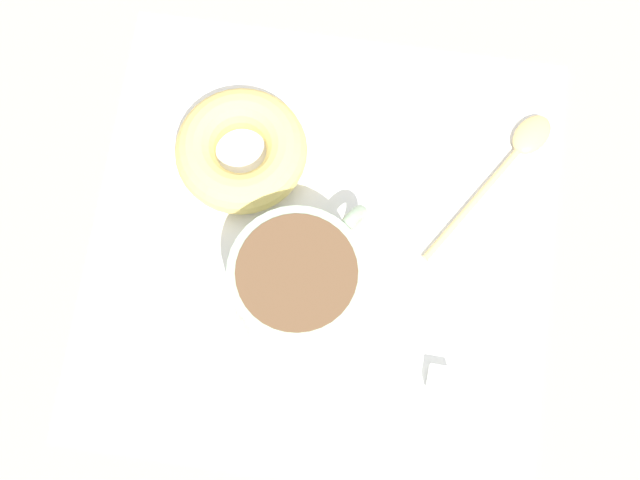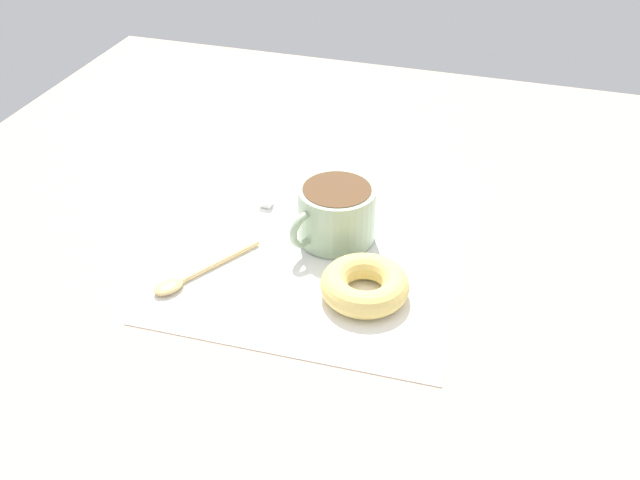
% 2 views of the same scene
% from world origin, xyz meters
% --- Properties ---
extents(ground_plane, '(1.20, 1.20, 0.02)m').
position_xyz_m(ground_plane, '(0.00, 0.00, -0.01)').
color(ground_plane, tan).
extents(napkin, '(0.35, 0.35, 0.00)m').
position_xyz_m(napkin, '(-0.00, -0.01, 0.00)').
color(napkin, white).
rests_on(napkin, ground_plane).
extents(coffee_cup, '(0.12, 0.09, 0.07)m').
position_xyz_m(coffee_cup, '(-0.04, -0.00, 0.04)').
color(coffee_cup, '#9EB793').
rests_on(coffee_cup, napkin).
extents(donut, '(0.10, 0.10, 0.03)m').
position_xyz_m(donut, '(0.06, 0.06, 0.02)').
color(donut, '#E5C66B').
rests_on(donut, napkin).
extents(spoon, '(0.13, 0.09, 0.01)m').
position_xyz_m(spoon, '(0.09, -0.14, 0.01)').
color(spoon, '#D8B772').
rests_on(spoon, napkin).
extents(sugar_cube, '(0.01, 0.01, 0.01)m').
position_xyz_m(sugar_cube, '(-0.08, -0.11, 0.01)').
color(sugar_cube, white).
rests_on(sugar_cube, napkin).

